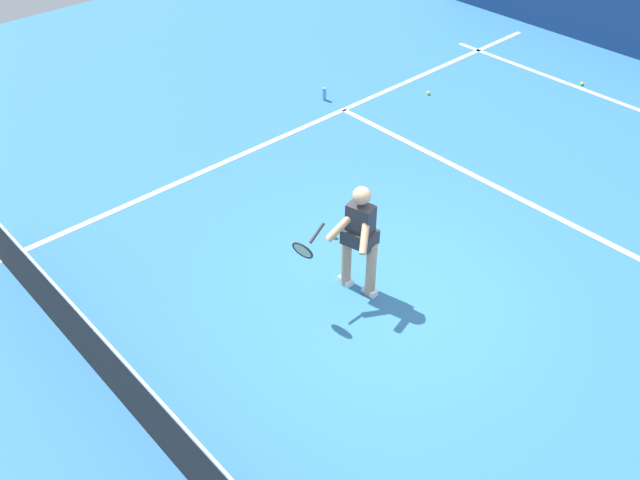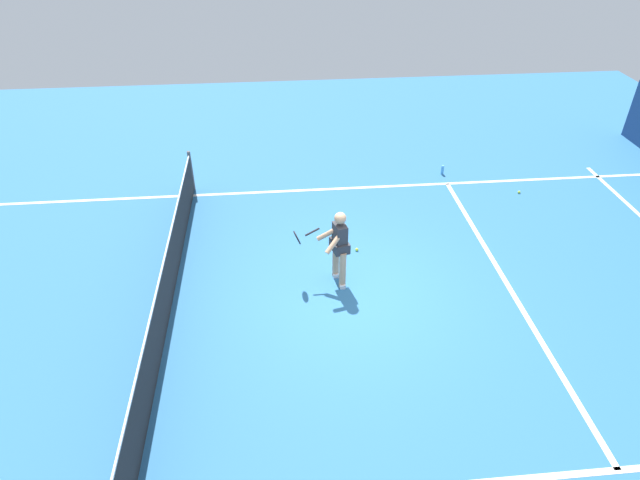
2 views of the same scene
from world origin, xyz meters
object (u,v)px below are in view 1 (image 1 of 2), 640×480
(water_bottle, at_px, (324,94))
(tennis_player, at_px, (358,237))
(tennis_ball_mid, at_px, (428,93))
(tennis_ball_far, at_px, (582,84))
(tennis_ball_near, at_px, (335,236))

(water_bottle, bearing_deg, tennis_player, 141.77)
(tennis_player, xyz_separation_m, tennis_ball_mid, (2.98, -4.88, -0.81))
(tennis_ball_far, distance_m, water_bottle, 5.06)
(water_bottle, bearing_deg, tennis_ball_far, -125.26)
(tennis_ball_mid, bearing_deg, tennis_ball_near, 114.99)
(tennis_ball_near, height_order, tennis_ball_mid, same)
(tennis_player, xyz_separation_m, water_bottle, (4.15, -3.27, -0.73))
(tennis_ball_far, bearing_deg, tennis_ball_near, 92.30)
(tennis_ball_near, bearing_deg, tennis_ball_mid, -65.01)
(tennis_player, bearing_deg, tennis_ball_near, -29.14)
(tennis_ball_near, xyz_separation_m, tennis_ball_far, (0.28, -6.87, 0.00))
(tennis_player, bearing_deg, tennis_ball_mid, -58.60)
(tennis_ball_mid, height_order, tennis_ball_far, same)
(tennis_ball_far, bearing_deg, tennis_ball_mid, 55.27)
(tennis_ball_mid, xyz_separation_m, tennis_ball_far, (-1.75, -2.52, 0.00))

